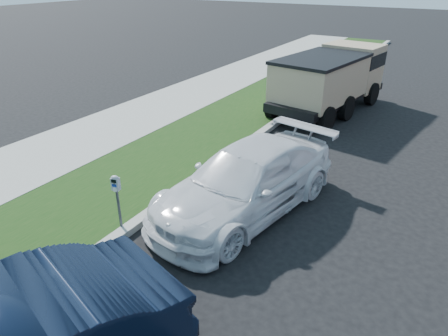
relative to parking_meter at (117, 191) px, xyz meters
The scene contains 5 objects.
ground 3.01m from the parking_meter, 17.48° to the left, with size 120.00×120.00×0.00m, color black.
streetside 4.13m from the parking_meter, 134.87° to the left, with size 6.12×50.00×0.15m.
parking_meter is the anchor object (origin of this frame).
white_wagon 2.75m from the parking_meter, 50.05° to the left, with size 2.01×4.93×1.43m, color white.
dump_truck 10.09m from the parking_meter, 83.39° to the left, with size 3.00×5.91×2.22m.
Camera 1 is at (2.49, -5.58, 4.79)m, focal length 32.00 mm.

